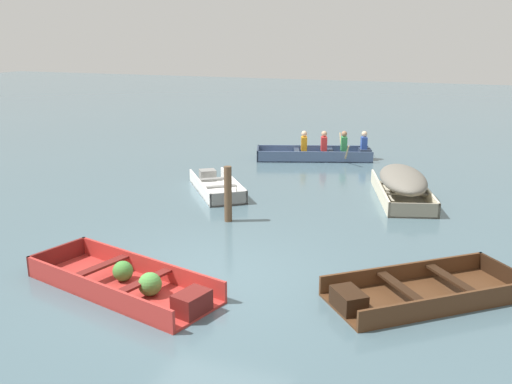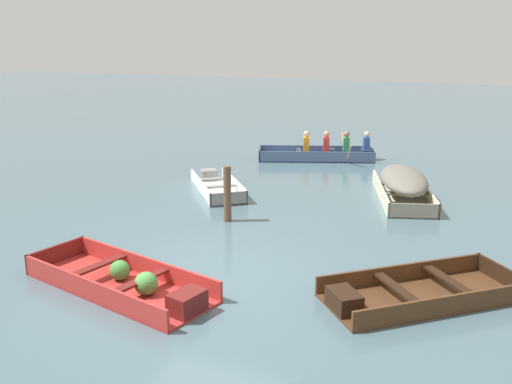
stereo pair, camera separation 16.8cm
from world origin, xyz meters
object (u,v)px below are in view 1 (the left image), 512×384
at_px(dinghy_red_foreground, 130,283).
at_px(skiff_dark_varnish_far_moored, 418,293).
at_px(rowboat_slate_blue_with_crew, 322,152).
at_px(skiff_cream_mid_moored, 402,182).
at_px(mooring_post, 228,194).
at_px(skiff_white_near_moored, 216,186).

bearing_deg(dinghy_red_foreground, skiff_dark_varnish_far_moored, 16.83).
xyz_separation_m(skiff_dark_varnish_far_moored, rowboat_slate_blue_with_crew, (-3.76, 9.15, 0.12)).
bearing_deg(skiff_dark_varnish_far_moored, skiff_cream_mid_moored, 98.98).
xyz_separation_m(dinghy_red_foreground, mooring_post, (0.09, 3.70, 0.47)).
distance_m(skiff_dark_varnish_far_moored, rowboat_slate_blue_with_crew, 9.89).
bearing_deg(skiff_dark_varnish_far_moored, mooring_post, 149.82).
relative_size(skiff_white_near_moored, skiff_cream_mid_moored, 0.78).
relative_size(dinghy_red_foreground, skiff_cream_mid_moored, 1.05).
relative_size(dinghy_red_foreground, rowboat_slate_blue_with_crew, 0.93).
bearing_deg(skiff_white_near_moored, dinghy_red_foreground, -78.76).
distance_m(skiff_cream_mid_moored, rowboat_slate_blue_with_crew, 4.66).
distance_m(skiff_white_near_moored, mooring_post, 2.51).
relative_size(skiff_cream_mid_moored, skiff_dark_varnish_far_moored, 1.06).
relative_size(dinghy_red_foreground, skiff_white_near_moored, 1.35).
distance_m(skiff_white_near_moored, rowboat_slate_blue_with_crew, 4.89).
relative_size(rowboat_slate_blue_with_crew, mooring_post, 3.12).
height_order(skiff_cream_mid_moored, mooring_post, mooring_post).
bearing_deg(skiff_white_near_moored, rowboat_slate_blue_with_crew, 70.39).
xyz_separation_m(skiff_cream_mid_moored, mooring_post, (-3.29, -3.08, 0.19)).
bearing_deg(skiff_dark_varnish_far_moored, skiff_white_near_moored, 139.96).
xyz_separation_m(dinghy_red_foreground, skiff_white_near_moored, (-1.16, 5.82, -0.02)).
relative_size(skiff_dark_varnish_far_moored, rowboat_slate_blue_with_crew, 0.83).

